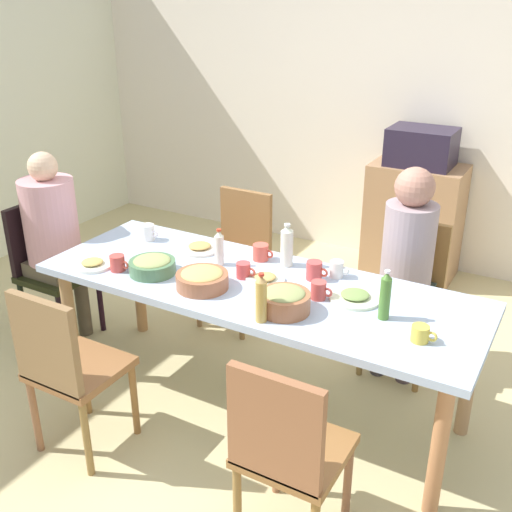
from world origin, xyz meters
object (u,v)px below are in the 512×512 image
(chair_4, at_px, (239,250))
(plate_1, at_px, (355,297))
(bowl_0, at_px, (284,300))
(cup_1, at_px, (118,263))
(chair_1, at_px, (66,364))
(person_3, at_px, (407,256))
(microwave, at_px, (422,147))
(chair_3, at_px, (407,288))
(bottle_3, at_px, (385,296))
(cup_0, at_px, (421,334))
(cup_5, at_px, (261,252))
(plate_2, at_px, (265,279))
(cup_2, at_px, (314,271))
(person_2, at_px, (53,231))
(cup_3, at_px, (148,232))
(bottle_0, at_px, (287,246))
(chair_2, at_px, (48,263))
(bottle_1, at_px, (261,299))
(bowl_1, at_px, (152,265))
(cup_6, at_px, (244,270))
(cup_7, at_px, (319,290))
(cup_4, at_px, (337,269))
(bottle_2, at_px, (219,248))
(dining_table, at_px, (256,296))
(plate_3, at_px, (93,264))
(side_cabinet, at_px, (413,221))
(bowl_2, at_px, (202,279))

(chair_4, height_order, plate_1, chair_4)
(bowl_0, bearing_deg, cup_1, -177.71)
(chair_1, height_order, chair_4, same)
(person_3, relative_size, microwave, 2.62)
(chair_3, distance_m, bottle_3, 0.89)
(cup_0, bearing_deg, cup_5, 157.87)
(plate_2, distance_m, cup_2, 0.26)
(person_2, height_order, plate_2, person_2)
(bowl_0, bearing_deg, cup_3, 161.03)
(cup_0, height_order, bottle_0, bottle_0)
(cup_1, xyz_separation_m, cup_3, (-0.13, 0.42, 0.01))
(cup_1, bearing_deg, chair_2, 164.12)
(plate_1, height_order, bottle_1, bottle_1)
(bottle_3, bearing_deg, person_3, 98.53)
(plate_1, bearing_deg, plate_2, -175.02)
(bowl_1, xyz_separation_m, bottle_3, (1.22, 0.14, 0.07))
(cup_2, xyz_separation_m, microwave, (0.00, 1.89, 0.25))
(chair_4, distance_m, cup_6, 0.95)
(cup_7, bearing_deg, person_3, 71.77)
(cup_5, relative_size, cup_6, 1.12)
(plate_2, xyz_separation_m, cup_4, (0.30, 0.23, 0.03))
(cup_1, bearing_deg, cup_3, 107.60)
(plate_1, relative_size, cup_5, 2.04)
(person_2, bearing_deg, bottle_0, 10.28)
(cup_7, distance_m, bottle_3, 0.35)
(chair_3, relative_size, bowl_0, 3.69)
(plate_1, distance_m, bottle_2, 0.80)
(person_3, bearing_deg, chair_4, 175.55)
(cup_0, bearing_deg, cup_7, 164.90)
(chair_3, height_order, cup_1, chair_3)
(chair_4, distance_m, cup_0, 1.76)
(cup_2, height_order, cup_6, cup_2)
(chair_3, relative_size, person_3, 0.71)
(dining_table, distance_m, bottle_1, 0.44)
(person_2, bearing_deg, cup_6, 0.92)
(plate_2, relative_size, plate_3, 0.96)
(bottle_0, relative_size, side_cabinet, 0.27)
(chair_3, height_order, bottle_0, bottle_0)
(bowl_0, relative_size, bowl_2, 0.92)
(chair_1, relative_size, cup_0, 7.94)
(person_2, relative_size, person_3, 0.99)
(plate_1, xyz_separation_m, microwave, (-0.26, 2.00, 0.28))
(cup_3, bearing_deg, chair_2, -164.87)
(dining_table, relative_size, bowl_1, 9.41)
(cup_1, distance_m, cup_7, 1.09)
(chair_2, distance_m, bowl_1, 1.05)
(chair_2, height_order, chair_4, same)
(person_2, relative_size, bottle_2, 5.98)
(cup_5, xyz_separation_m, cup_6, (0.03, -0.24, -0.00))
(bottle_2, bearing_deg, cup_1, -142.33)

